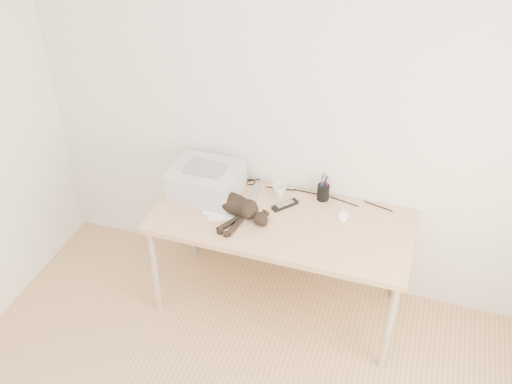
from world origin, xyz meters
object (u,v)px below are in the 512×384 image
(desk, at_px, (284,227))
(cat, at_px, (230,204))
(mug, at_px, (279,191))
(printer, at_px, (206,181))
(pen_cup, at_px, (323,192))
(mouse, at_px, (343,214))

(desk, height_order, cat, cat)
(cat, relative_size, mug, 6.62)
(printer, bearing_deg, mug, 13.83)
(desk, distance_m, mug, 0.24)
(desk, height_order, pen_cup, pen_cup)
(pen_cup, bearing_deg, cat, -149.29)
(desk, xyz_separation_m, mouse, (0.36, 0.06, 0.15))
(desk, relative_size, mug, 17.92)
(desk, xyz_separation_m, cat, (-0.32, -0.11, 0.19))
(desk, bearing_deg, printer, 177.00)
(mug, distance_m, pen_cup, 0.28)
(cat, distance_m, mug, 0.35)
(mouse, bearing_deg, mug, 161.18)
(printer, relative_size, cat, 0.73)
(cat, relative_size, mouse, 4.98)
(pen_cup, height_order, mouse, pen_cup)
(printer, height_order, pen_cup, printer)
(desk, relative_size, cat, 2.70)
(desk, relative_size, pen_cup, 8.01)
(desk, relative_size, printer, 3.70)
(printer, distance_m, mouse, 0.90)
(cat, xyz_separation_m, mug, (0.24, 0.25, -0.02))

